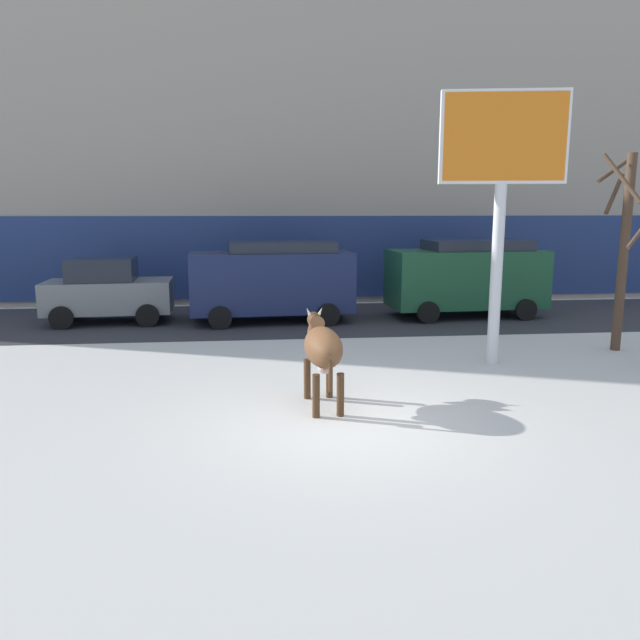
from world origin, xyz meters
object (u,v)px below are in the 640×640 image
object	(u,v)px
car_navy_van	(273,279)
pedestrian_near_billboard	(391,276)
cow_brown	(322,348)
billboard	(503,155)
car_darkgreen_van	(467,276)
pedestrian_by_cars	(281,278)
bare_tree_left_lot	(623,244)
car_grey_hatchback	(108,291)

from	to	relation	value
car_navy_van	pedestrian_near_billboard	size ratio (longest dim) A/B	2.72
cow_brown	billboard	size ratio (longest dim) A/B	0.34
cow_brown	car_navy_van	size ratio (longest dim) A/B	0.41
car_darkgreen_van	pedestrian_near_billboard	size ratio (longest dim) A/B	2.72
car_darkgreen_van	pedestrian_near_billboard	world-z (taller)	car_darkgreen_van
billboard	pedestrian_by_cars	size ratio (longest dim) A/B	3.21
cow_brown	pedestrian_by_cars	bearing A→B (deg)	91.18
billboard	car_navy_van	bearing A→B (deg)	129.94
billboard	pedestrian_near_billboard	world-z (taller)	billboard
car_darkgreen_van	bare_tree_left_lot	xyz separation A→B (m)	(1.95, -4.69, 1.21)
pedestrian_by_cars	cow_brown	bearing A→B (deg)	-88.82
car_darkgreen_van	bare_tree_left_lot	bearing A→B (deg)	-67.46
bare_tree_left_lot	car_navy_van	bearing A→B (deg)	150.44
pedestrian_near_billboard	billboard	bearing A→B (deg)	-88.58
bare_tree_left_lot	pedestrian_near_billboard	bearing A→B (deg)	113.91
billboard	car_darkgreen_van	bearing A→B (deg)	76.36
pedestrian_by_cars	bare_tree_left_lot	world-z (taller)	bare_tree_left_lot
billboard	pedestrian_near_billboard	size ratio (longest dim) A/B	3.21
car_darkgreen_van	pedestrian_near_billboard	bearing A→B (deg)	115.82
car_grey_hatchback	pedestrian_near_billboard	world-z (taller)	car_grey_hatchback
cow_brown	bare_tree_left_lot	distance (m)	8.08
bare_tree_left_lot	billboard	bearing A→B (deg)	-164.07
car_navy_van	pedestrian_by_cars	xyz separation A→B (m)	(0.38, 3.54, -0.36)
billboard	car_navy_van	distance (m)	7.66
car_darkgreen_van	pedestrian_near_billboard	distance (m)	3.67
cow_brown	car_navy_van	bearing A→B (deg)	94.53
pedestrian_near_billboard	pedestrian_by_cars	size ratio (longest dim) A/B	1.00
car_darkgreen_van	billboard	bearing A→B (deg)	-103.64
cow_brown	car_navy_van	world-z (taller)	car_navy_van
cow_brown	car_navy_van	distance (m)	7.81
pedestrian_by_cars	bare_tree_left_lot	xyz separation A→B (m)	(7.44, -7.98, 1.57)
cow_brown	car_darkgreen_van	bearing A→B (deg)	56.79
car_navy_van	cow_brown	bearing A→B (deg)	-85.47
pedestrian_by_cars	pedestrian_near_billboard	bearing A→B (deg)	0.00
pedestrian_near_billboard	cow_brown	bearing A→B (deg)	-107.96
pedestrian_near_billboard	bare_tree_left_lot	xyz separation A→B (m)	(3.54, -7.98, 1.57)
billboard	bare_tree_left_lot	xyz separation A→B (m)	(3.32, 0.95, -1.86)
car_grey_hatchback	cow_brown	bearing A→B (deg)	-56.63
cow_brown	car_navy_van	xyz separation A→B (m)	(-0.62, 7.78, 0.25)
cow_brown	billboard	bearing A→B (deg)	31.61
pedestrian_near_billboard	pedestrian_by_cars	bearing A→B (deg)	180.00
car_navy_van	car_darkgreen_van	world-z (taller)	same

